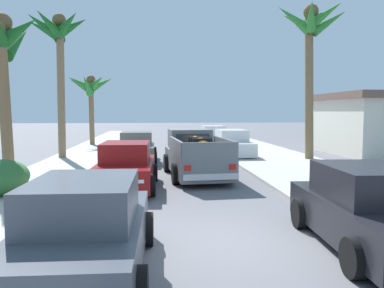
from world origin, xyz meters
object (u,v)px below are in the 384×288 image
(pickup_truck, at_px, (195,156))
(palm_tree_left_fore, at_px, (91,87))
(car_left_mid, at_px, (232,144))
(car_left_far, at_px, (369,210))
(palm_tree_left_back, at_px, (58,39))
(palm_tree_right_fore, at_px, (311,36))
(car_right_mid, at_px, (85,231))
(car_right_far, at_px, (213,137))
(palm_tree_right_mid, at_px, (1,49))
(car_right_near, at_px, (137,148))
(car_left_near, at_px, (126,167))

(pickup_truck, relative_size, palm_tree_left_fore, 1.02)
(car_left_mid, bearing_deg, pickup_truck, -113.11)
(car_left_far, xyz_separation_m, palm_tree_left_back, (-9.00, 14.47, 5.61))
(palm_tree_right_fore, bearing_deg, car_right_mid, -123.72)
(car_right_far, xyz_separation_m, palm_tree_left_fore, (-8.77, 1.69, 3.59))
(palm_tree_right_fore, height_order, palm_tree_right_mid, palm_tree_right_fore)
(palm_tree_left_fore, height_order, palm_tree_right_fore, palm_tree_right_fore)
(car_right_mid, distance_m, palm_tree_right_mid, 10.96)
(car_right_near, relative_size, car_left_far, 0.99)
(car_left_far, xyz_separation_m, palm_tree_right_mid, (-9.60, 8.29, 4.15))
(pickup_truck, distance_m, car_right_far, 12.62)
(car_left_far, bearing_deg, palm_tree_right_mid, 139.16)
(car_right_mid, bearing_deg, palm_tree_right_fore, 56.28)
(palm_tree_right_mid, bearing_deg, car_left_far, -40.84)
(car_right_far, height_order, palm_tree_right_mid, palm_tree_right_mid)
(car_left_mid, xyz_separation_m, palm_tree_right_fore, (3.71, -1.88, 5.70))
(palm_tree_left_back, bearing_deg, car_left_near, -64.08)
(car_left_near, xyz_separation_m, car_right_near, (0.04, 6.87, 0.00))
(car_right_far, bearing_deg, pickup_truck, -101.56)
(car_left_near, distance_m, palm_tree_right_mid, 6.57)
(palm_tree_left_fore, xyz_separation_m, palm_tree_right_fore, (12.67, -9.59, 2.11))
(car_left_near, distance_m, palm_tree_right_fore, 12.54)
(car_left_near, xyz_separation_m, car_right_mid, (-0.12, -6.97, 0.00))
(car_left_mid, height_order, palm_tree_right_fore, palm_tree_right_fore)
(car_left_far, xyz_separation_m, palm_tree_left_fore, (-8.66, 22.41, 3.59))
(palm_tree_left_back, bearing_deg, car_right_near, -19.32)
(pickup_truck, distance_m, car_right_mid, 9.54)
(car_right_near, bearing_deg, car_left_far, -69.29)
(car_left_mid, distance_m, palm_tree_left_back, 10.86)
(car_left_mid, distance_m, palm_tree_left_fore, 12.35)
(car_left_far, relative_size, car_right_far, 1.01)
(car_right_mid, relative_size, car_left_far, 0.99)
(palm_tree_left_fore, relative_size, palm_tree_left_back, 0.68)
(car_left_near, xyz_separation_m, car_left_mid, (5.26, 8.53, 0.00))
(pickup_truck, relative_size, car_left_mid, 1.24)
(car_left_near, bearing_deg, pickup_truck, 40.60)
(car_right_far, bearing_deg, car_right_mid, -103.58)
(car_right_near, distance_m, car_left_mid, 5.48)
(car_left_far, height_order, palm_tree_left_back, palm_tree_left_back)
(car_left_near, relative_size, palm_tree_right_fore, 0.54)
(pickup_truck, distance_m, car_left_mid, 6.90)
(car_left_near, height_order, palm_tree_left_fore, palm_tree_left_fore)
(palm_tree_left_fore, distance_m, palm_tree_right_mid, 14.16)
(car_right_mid, xyz_separation_m, palm_tree_right_fore, (9.09, 13.62, 5.70))
(palm_tree_right_fore, relative_size, palm_tree_left_back, 1.05)
(car_right_near, distance_m, car_right_far, 9.18)
(car_left_near, xyz_separation_m, palm_tree_right_mid, (-4.63, 2.12, 4.15))
(pickup_truck, height_order, car_right_mid, pickup_truck)
(car_right_mid, distance_m, palm_tree_right_fore, 17.34)
(car_left_mid, xyz_separation_m, palm_tree_left_back, (-9.29, -0.23, 5.61))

